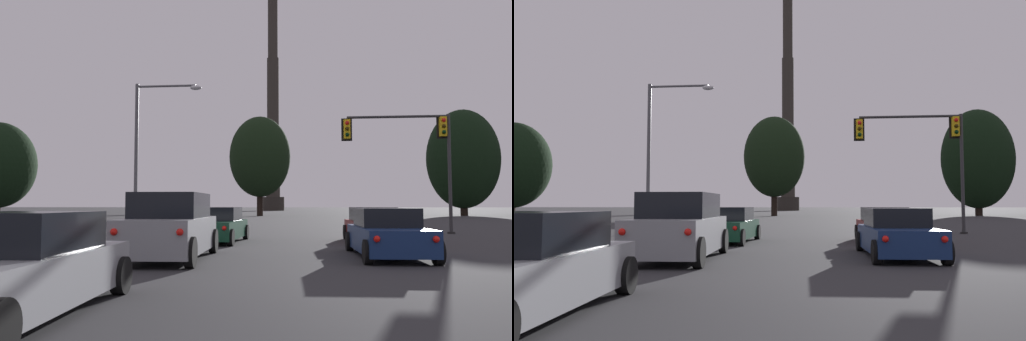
# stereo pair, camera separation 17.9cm
# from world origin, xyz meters

# --- Properties ---
(sedan_right_lane_second) EXTENTS (2.12, 4.75, 1.43)m
(sedan_right_lane_second) POSITION_xyz_m (2.93, 14.46, 0.67)
(sedan_right_lane_second) COLOR navy
(sedan_right_lane_second) RESTS_ON ground_plane
(sedan_right_lane_front) EXTENTS (2.13, 4.76, 1.43)m
(sedan_right_lane_front) POSITION_xyz_m (3.30, 20.17, 0.67)
(sedan_right_lane_front) COLOR maroon
(sedan_right_lane_front) RESTS_ON ground_plane
(suv_left_lane_second) EXTENTS (2.27, 4.97, 1.86)m
(suv_left_lane_second) POSITION_xyz_m (-3.25, 13.24, 0.90)
(suv_left_lane_second) COLOR gray
(suv_left_lane_second) RESTS_ON ground_plane
(sedan_left_lane_third) EXTENTS (2.19, 4.78, 1.43)m
(sedan_left_lane_third) POSITION_xyz_m (-3.45, 5.93, 0.67)
(sedan_left_lane_third) COLOR gray
(sedan_left_lane_third) RESTS_ON ground_plane
(sedan_left_lane_front) EXTENTS (2.13, 4.76, 1.43)m
(sedan_left_lane_front) POSITION_xyz_m (-3.02, 19.74, 0.67)
(sedan_left_lane_front) COLOR #0F3823
(sedan_left_lane_front) RESTS_ON ground_plane
(traffic_light_overhead_right) EXTENTS (5.85, 0.50, 6.37)m
(traffic_light_overhead_right) POSITION_xyz_m (6.38, 26.66, 4.88)
(traffic_light_overhead_right) COLOR #2D2D30
(traffic_light_overhead_right) RESTS_ON ground_plane
(street_lamp) EXTENTS (3.71, 0.36, 8.18)m
(street_lamp) POSITION_xyz_m (-7.99, 25.82, 5.10)
(street_lamp) COLOR #56565B
(street_lamp) RESTS_ON ground_plane
(smokestack) EXTENTS (5.83, 5.83, 59.01)m
(smokestack) POSITION_xyz_m (-7.33, 129.75, 23.09)
(smokestack) COLOR #2B2722
(smokestack) RESTS_ON ground_plane
(treeline_right_mid) EXTENTS (9.94, 8.95, 15.05)m
(treeline_right_mid) POSITION_xyz_m (23.01, 72.09, 8.01)
(treeline_right_mid) COLOR black
(treeline_right_mid) RESTS_ON ground_plane
(treeline_far_left) EXTENTS (8.33, 7.50, 13.59)m
(treeline_far_left) POSITION_xyz_m (-5.37, 66.91, 8.06)
(treeline_far_left) COLOR black
(treeline_far_left) RESTS_ON ground_plane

